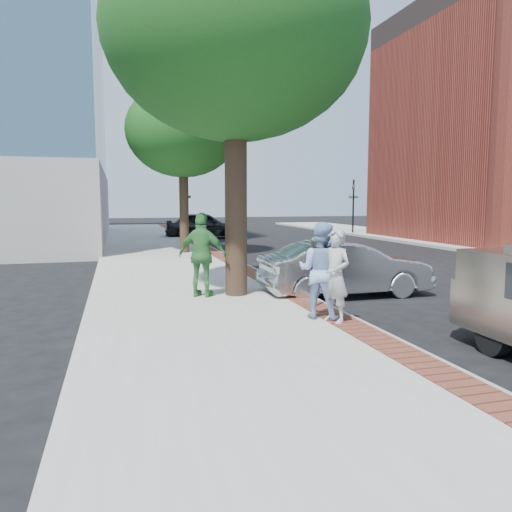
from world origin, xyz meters
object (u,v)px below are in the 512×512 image
object	(u,v)px
person_gray	(336,276)
person_officer	(320,270)
person_green	(202,255)
sedan_silver	(345,268)
bg_car	(204,225)
parking_meter	(316,257)

from	to	relation	value
person_gray	person_officer	xyz separation A→B (m)	(-0.14, 0.39, 0.05)
person_officer	person_green	distance (m)	3.25
person_gray	sedan_silver	distance (m)	3.40
sedan_silver	bg_car	world-z (taller)	bg_car
person_gray	bg_car	distance (m)	23.01
person_green	bg_car	distance (m)	20.18
sedan_silver	person_officer	bearing A→B (deg)	145.57
person_gray	person_officer	bearing A→B (deg)	177.19
sedan_silver	bg_car	bearing A→B (deg)	0.47
person_green	sedan_silver	size ratio (longest dim) A/B	0.46
parking_meter	person_gray	size ratio (longest dim) A/B	0.86
parking_meter	bg_car	bearing A→B (deg)	86.54
bg_car	person_gray	bearing A→B (deg)	-178.18
parking_meter	bg_car	distance (m)	21.68
sedan_silver	parking_meter	bearing A→B (deg)	137.97
parking_meter	sedan_silver	distance (m)	2.26
person_gray	bg_car	xyz separation A→B (m)	(1.47, 22.97, -0.19)
person_gray	bg_car	size ratio (longest dim) A/B	0.36
parking_meter	sedan_silver	bearing A→B (deg)	47.98
person_green	person_officer	bearing A→B (deg)	153.67
bg_car	person_green	bearing A→B (deg)	175.73
person_gray	person_green	bearing A→B (deg)	-170.07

